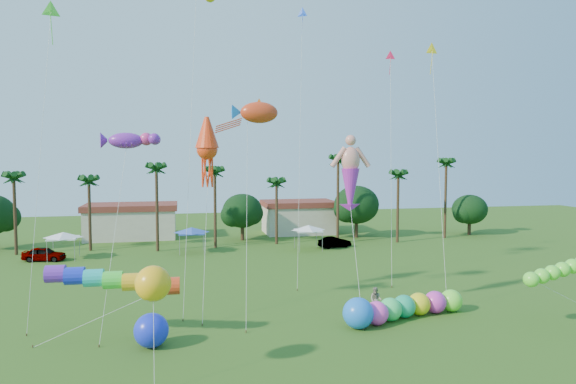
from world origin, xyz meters
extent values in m
plane|color=#285116|center=(0.00, 0.00, 0.00)|extent=(160.00, 160.00, 0.00)
cylinder|color=#3A2819|center=(-26.00, 40.00, 4.50)|extent=(0.36, 0.36, 9.00)
cylinder|color=#3A2819|center=(-18.00, 41.00, 4.25)|extent=(0.36, 0.36, 8.50)
cylinder|color=#3A2819|center=(-10.00, 39.00, 5.00)|extent=(0.36, 0.36, 10.00)
cylinder|color=#3A2819|center=(-3.00, 40.00, 4.75)|extent=(0.36, 0.36, 9.50)
cylinder|color=#3A2819|center=(5.00, 41.00, 4.00)|extent=(0.36, 0.36, 8.00)
cylinder|color=#3A2819|center=(13.00, 40.00, 5.50)|extent=(0.36, 0.36, 11.00)
cylinder|color=#3A2819|center=(21.00, 39.00, 4.50)|extent=(0.36, 0.36, 9.00)
cylinder|color=#3A2819|center=(29.00, 41.00, 5.25)|extent=(0.36, 0.36, 10.50)
sphere|color=#113814|center=(1.00, 45.00, 4.03)|extent=(5.46, 5.46, 5.46)
sphere|color=#113814|center=(17.00, 44.00, 4.65)|extent=(6.30, 6.30, 6.30)
sphere|color=#113814|center=(34.00, 43.00, 3.72)|extent=(5.04, 5.04, 5.04)
cube|color=beige|center=(-14.00, 50.00, 2.00)|extent=(12.00, 7.00, 4.00)
cube|color=beige|center=(10.00, 50.00, 2.00)|extent=(10.00, 7.00, 4.00)
pyramid|color=white|center=(-20.00, 36.00, 2.75)|extent=(3.00, 3.00, 0.60)
pyramid|color=blue|center=(-6.00, 37.00, 2.75)|extent=(3.00, 3.00, 0.60)
pyramid|color=white|center=(8.00, 36.00, 2.75)|extent=(3.00, 3.00, 0.60)
imported|color=#4C4C54|center=(-21.93, 35.53, 0.76)|extent=(4.72, 2.58, 1.52)
imported|color=#4C4C54|center=(11.65, 36.88, 0.67)|extent=(4.30, 2.24, 1.35)
imported|color=gray|center=(6.76, 10.73, 0.91)|extent=(1.12, 1.10, 1.82)
sphere|color=#FF43C5|center=(5.71, 7.92, 0.81)|extent=(1.62, 1.62, 1.62)
sphere|color=#34DD66|center=(6.95, 8.51, 0.81)|extent=(1.62, 1.62, 1.62)
sphere|color=#17A774|center=(8.21, 9.01, 0.81)|extent=(1.62, 1.62, 1.62)
sphere|color=yellow|center=(9.52, 9.34, 0.81)|extent=(1.62, 1.62, 1.62)
sphere|color=#DF34C2|center=(10.88, 9.53, 0.81)|extent=(1.62, 1.62, 1.62)
sphere|color=#6FFD38|center=(12.25, 9.66, 0.81)|extent=(1.62, 1.62, 1.62)
sphere|color=blue|center=(4.24, 7.49, 1.04)|extent=(2.57, 2.57, 2.07)
sphere|color=#1A2DEA|center=(-9.04, 6.85, 1.03)|extent=(2.07, 2.07, 2.07)
cylinder|color=red|center=(-9.93, 7.88, 3.42)|extent=(8.17, 2.68, 1.10)
cylinder|color=silver|center=(-11.96, 8.07, 1.71)|extent=(8.11, 0.40, 3.44)
cylinder|color=brown|center=(-16.01, 8.26, 0.08)|extent=(0.08, 0.08, 0.16)
ellipsoid|color=#63F737|center=(15.36, 5.07, 3.33)|extent=(5.54, 1.90, 1.19)
cylinder|color=silver|center=(18.79, 5.48, 1.67)|extent=(6.88, 0.86, 3.36)
sphere|color=#FFB314|center=(-8.62, 1.92, 5.08)|extent=(2.17, 2.17, 1.80)
cylinder|color=silver|center=(-8.60, 1.31, 2.54)|extent=(0.06, 1.24, 5.08)
cylinder|color=silver|center=(4.58, 8.86, 4.94)|extent=(0.20, 3.44, 9.88)
cylinder|color=brown|center=(4.49, 7.16, 0.08)|extent=(0.08, 0.08, 0.16)
ellipsoid|color=red|center=(-1.48, 13.25, 14.64)|extent=(4.38, 2.50, 1.73)
cylinder|color=silver|center=(-2.32, 10.72, 7.32)|extent=(1.72, 5.08, 14.65)
cylinder|color=brown|center=(-3.17, 8.19, 0.08)|extent=(0.08, 0.08, 0.16)
cylinder|color=silver|center=(-6.42, 14.38, 13.32)|extent=(1.51, 6.01, 26.65)
cylinder|color=brown|center=(-7.16, 11.39, 0.08)|extent=(0.08, 0.08, 0.16)
cone|color=#FF3C14|center=(-5.20, 14.80, 11.96)|extent=(2.38, 2.38, 5.06)
cylinder|color=silver|center=(-5.55, 12.48, 5.98)|extent=(0.72, 4.67, 11.97)
cylinder|color=brown|center=(-5.89, 10.16, 0.08)|extent=(0.08, 0.08, 0.16)
ellipsoid|color=purple|center=(-10.70, 11.48, 12.48)|extent=(4.28, 2.96, 1.52)
cylinder|color=silver|center=(-11.41, 9.49, 6.24)|extent=(1.46, 4.01, 12.49)
cylinder|color=brown|center=(-12.13, 7.50, 0.08)|extent=(0.08, 0.08, 0.16)
cone|color=#F81B4E|center=(11.89, 20.73, 20.64)|extent=(1.05, 0.37, 1.03)
cylinder|color=silver|center=(11.31, 18.86, 10.32)|extent=(1.19, 3.78, 20.65)
cylinder|color=brown|center=(10.73, 16.98, 0.08)|extent=(0.08, 0.08, 0.16)
cone|color=yellow|center=(12.48, 13.87, 19.88)|extent=(1.17, 0.31, 1.16)
cylinder|color=silver|center=(12.23, 11.78, 9.94)|extent=(0.53, 4.21, 19.89)
cylinder|color=brown|center=(11.98, 9.69, 0.08)|extent=(0.08, 0.08, 0.16)
cone|color=#50EA37|center=(-15.66, 13.94, 21.33)|extent=(1.39, 0.65, 1.37)
cylinder|color=silver|center=(-16.30, 12.20, 10.66)|extent=(1.32, 3.51, 21.33)
cylinder|color=brown|center=(-16.94, 10.46, 0.08)|extent=(0.08, 0.08, 0.16)
cone|color=blue|center=(4.00, 22.64, 24.57)|extent=(1.07, 0.80, 1.12)
cylinder|color=silver|center=(3.21, 20.16, 12.29)|extent=(1.61, 4.99, 24.58)
cylinder|color=brown|center=(2.42, 17.67, 0.08)|extent=(0.08, 0.08, 0.16)
camera|label=1|loc=(-7.20, -24.23, 11.45)|focal=32.00mm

